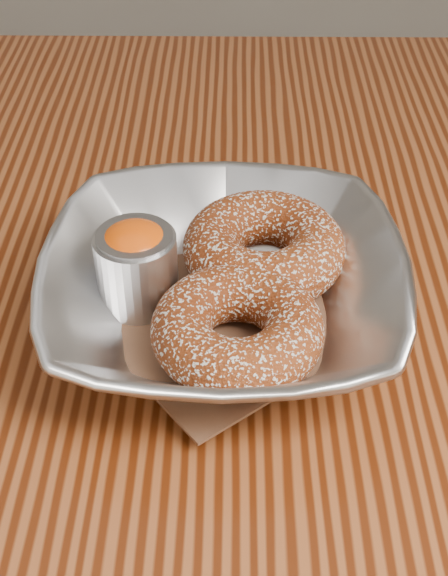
{
  "coord_description": "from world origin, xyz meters",
  "views": [
    {
      "loc": [
        0.11,
        -0.41,
        1.09
      ],
      "look_at": [
        0.11,
        -0.05,
        0.78
      ],
      "focal_mm": 50.0,
      "sensor_mm": 36.0,
      "label": 1
    }
  ],
  "objects_px": {
    "donut_front": "(237,329)",
    "table": "(78,379)",
    "donut_back": "(264,248)",
    "serving_bowl": "(224,292)",
    "ramekin": "(137,264)"
  },
  "relations": [
    {
      "from": "donut_front",
      "to": "table",
      "type": "bearing_deg",
      "value": 145.99
    },
    {
      "from": "donut_back",
      "to": "donut_front",
      "type": "xyz_separation_m",
      "value": [
        -0.02,
        -0.08,
        -0.0
      ]
    },
    {
      "from": "serving_bowl",
      "to": "donut_front",
      "type": "bearing_deg",
      "value": -76.52
    },
    {
      "from": "donut_back",
      "to": "ramekin",
      "type": "distance_m",
      "value": 0.08
    },
    {
      "from": "donut_front",
      "to": "serving_bowl",
      "type": "bearing_deg",
      "value": 103.48
    },
    {
      "from": "donut_front",
      "to": "ramekin",
      "type": "distance_m",
      "value": 0.08
    },
    {
      "from": "serving_bowl",
      "to": "donut_back",
      "type": "relative_size",
      "value": 2.09
    },
    {
      "from": "donut_back",
      "to": "donut_front",
      "type": "bearing_deg",
      "value": -102.72
    },
    {
      "from": "serving_bowl",
      "to": "donut_front",
      "type": "xyz_separation_m",
      "value": [
        0.01,
        -0.03,
        0.0
      ]
    },
    {
      "from": "serving_bowl",
      "to": "ramekin",
      "type": "relative_size",
      "value": 3.83
    },
    {
      "from": "serving_bowl",
      "to": "ramekin",
      "type": "xyz_separation_m",
      "value": [
        -0.05,
        0.01,
        0.01
      ]
    },
    {
      "from": "table",
      "to": "donut_front",
      "type": "xyz_separation_m",
      "value": [
        0.12,
        -0.08,
        0.13
      ]
    },
    {
      "from": "donut_back",
      "to": "donut_front",
      "type": "relative_size",
      "value": 1.05
    },
    {
      "from": "serving_bowl",
      "to": "table",
      "type": "bearing_deg",
      "value": 157.21
    },
    {
      "from": "table",
      "to": "serving_bowl",
      "type": "distance_m",
      "value": 0.17
    }
  ]
}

